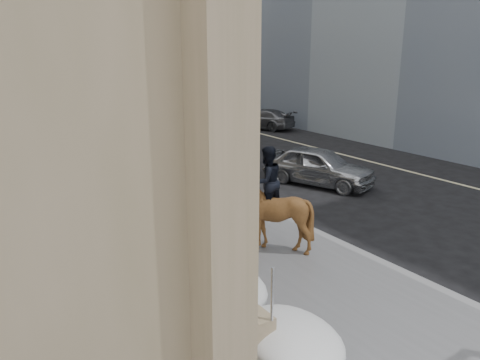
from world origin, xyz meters
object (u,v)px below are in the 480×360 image
Objects in this scene: mounted_horse_right at (269,209)px; mounted_horse_left at (192,191)px; car_silver at (319,166)px; car_grey at (262,119)px; pedestrian at (206,194)px.

mounted_horse_left is at bearing -72.03° from mounted_horse_right.
mounted_horse_left is 6.31m from car_silver.
car_silver is 0.99× the size of car_grey.
mounted_horse_right is at bearing 124.38° from mounted_horse_left.
mounted_horse_right is at bearing -164.21° from car_silver.
car_silver is 12.60m from car_grey.
pedestrian is 16.98m from car_grey.
mounted_horse_right is 1.51× the size of pedestrian.
mounted_horse_right reaches higher than car_grey.
car_silver is at bearing -0.15° from pedestrian.
mounted_horse_right reaches higher than pedestrian.
pedestrian is 0.41× the size of car_silver.
mounted_horse_left is 0.63× the size of car_grey.
mounted_horse_right is at bearing 32.53° from car_grey.
mounted_horse_left reaches higher than car_silver.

